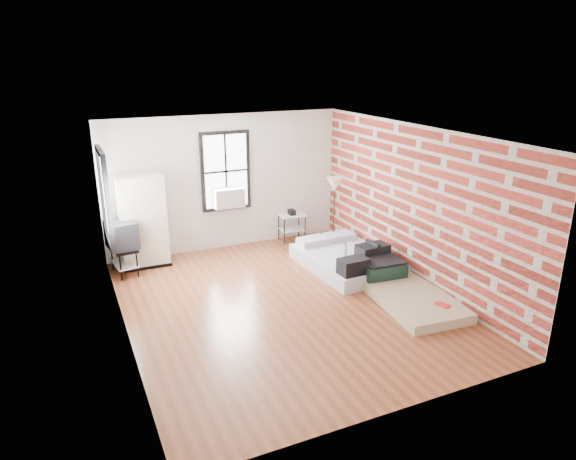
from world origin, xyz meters
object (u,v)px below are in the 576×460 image
wardrobe (143,222)px  mattress_bare (402,289)px  mattress_main (348,259)px  floor_lamp (335,189)px  tv_stand (122,236)px  side_table (292,220)px

wardrobe → mattress_bare: bearing=-39.3°
mattress_main → floor_lamp: 1.53m
mattress_main → wardrobe: size_ratio=1.18×
mattress_main → tv_stand: size_ratio=2.07×
mattress_main → mattress_bare: (0.20, -1.46, -0.04)m
mattress_main → wardrobe: 4.00m
side_table → tv_stand: bearing=-174.9°
mattress_bare → floor_lamp: size_ratio=1.41×
floor_lamp → tv_stand: 4.25m
wardrobe → tv_stand: (-0.43, -0.25, -0.16)m
mattress_bare → floor_lamp: 2.73m
mattress_main → tv_stand: tv_stand is taller
floor_lamp → tv_stand: size_ratio=1.52×
mattress_bare → wardrobe: 4.98m
floor_lamp → mattress_main: bearing=-102.2°
side_table → tv_stand: tv_stand is taller
tv_stand → floor_lamp: bearing=-14.9°
wardrobe → side_table: size_ratio=2.48×
side_table → tv_stand: size_ratio=0.70×
mattress_main → mattress_bare: size_ratio=0.97×
side_table → floor_lamp: floor_lamp is taller
side_table → mattress_main: bearing=-78.9°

